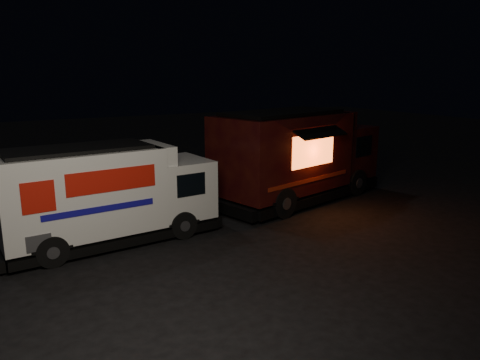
% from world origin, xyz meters
% --- Properties ---
extents(ground, '(80.00, 80.00, 0.00)m').
position_xyz_m(ground, '(0.00, 0.00, 0.00)').
color(ground, black).
rests_on(ground, ground).
extents(white_truck, '(6.23, 2.55, 2.76)m').
position_xyz_m(white_truck, '(-1.37, 2.74, 1.38)').
color(white_truck, silver).
rests_on(white_truck, ground).
extents(red_truck, '(7.60, 4.26, 3.34)m').
position_xyz_m(red_truck, '(5.84, 3.80, 1.67)').
color(red_truck, '#3E120B').
rests_on(red_truck, ground).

